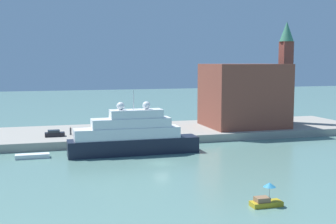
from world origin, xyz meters
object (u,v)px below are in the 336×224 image
(bell_tower, at_px, (286,68))
(person_figure, at_px, (71,131))
(harbor_building, at_px, (244,95))
(parked_car, at_px, (54,134))
(mooring_bollard, at_px, (161,134))
(small_motorboat, at_px, (266,199))
(work_barge, at_px, (32,156))
(large_yacht, at_px, (132,136))

(bell_tower, relative_size, person_figure, 15.07)
(harbor_building, xyz_separation_m, parked_car, (-43.84, -3.00, -6.81))
(person_figure, relative_size, mooring_bollard, 1.87)
(harbor_building, relative_size, person_figure, 10.58)
(small_motorboat, xyz_separation_m, harbor_building, (21.00, 50.44, 8.20))
(work_barge, bearing_deg, parked_car, 71.55)
(small_motorboat, bearing_deg, parked_car, 115.70)
(harbor_building, distance_m, mooring_bollard, 25.18)
(large_yacht, xyz_separation_m, small_motorboat, (9.35, -33.61, -2.46))
(small_motorboat, height_order, bell_tower, bell_tower)
(large_yacht, xyz_separation_m, person_figure, (-10.17, 14.96, -0.88))
(small_motorboat, height_order, parked_car, parked_car)
(work_barge, height_order, parked_car, parked_car)
(small_motorboat, distance_m, work_barge, 44.14)
(mooring_bollard, bearing_deg, parked_car, 165.37)
(work_barge, relative_size, parked_car, 1.47)
(harbor_building, xyz_separation_m, mooring_bollard, (-22.64, -8.53, -6.95))
(bell_tower, relative_size, parked_car, 6.34)
(parked_car, bearing_deg, small_motorboat, -64.30)
(large_yacht, bearing_deg, small_motorboat, -74.46)
(work_barge, bearing_deg, mooring_bollard, 15.42)
(harbor_building, xyz_separation_m, person_figure, (-40.52, -1.87, -6.62))
(large_yacht, distance_m, harbor_building, 35.18)
(bell_tower, bearing_deg, small_motorboat, -122.30)
(work_barge, distance_m, harbor_building, 51.21)
(harbor_building, height_order, parked_car, harbor_building)
(mooring_bollard, bearing_deg, small_motorboat, -87.76)
(work_barge, bearing_deg, large_yacht, -4.21)
(work_barge, xyz_separation_m, mooring_bollard, (25.37, 7.00, 1.73))
(large_yacht, distance_m, person_figure, 18.11)
(parked_car, xyz_separation_m, person_figure, (3.32, 1.13, 0.19))
(bell_tower, xyz_separation_m, mooring_bollard, (-35.60, -11.81, -13.39))
(large_yacht, bearing_deg, mooring_bollard, 47.12)
(bell_tower, relative_size, mooring_bollard, 28.15)
(large_yacht, xyz_separation_m, work_barge, (-17.67, 1.30, -2.94))
(bell_tower, height_order, person_figure, bell_tower)
(harbor_building, relative_size, parked_car, 4.45)
(small_motorboat, xyz_separation_m, mooring_bollard, (-1.64, 41.91, 1.25))
(work_barge, relative_size, person_figure, 3.49)
(harbor_building, relative_size, bell_tower, 0.70)
(harbor_building, height_order, person_figure, harbor_building)
(large_yacht, height_order, person_figure, large_yacht)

